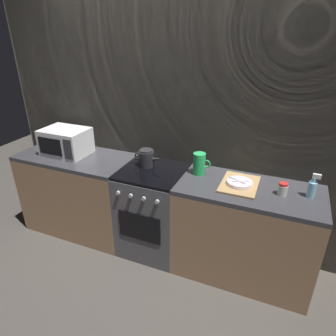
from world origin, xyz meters
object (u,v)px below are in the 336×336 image
at_px(kettle, 146,158).
at_px(pitcher, 199,164).
at_px(stove_unit, 153,210).
at_px(dish_pile, 239,184).
at_px(microwave, 66,142).
at_px(spray_bottle, 312,188).
at_px(spice_jar, 283,189).

relative_size(kettle, pitcher, 1.42).
height_order(stove_unit, kettle, kettle).
xyz_separation_m(stove_unit, dish_pile, (0.81, 0.01, 0.47)).
relative_size(stove_unit, dish_pile, 2.25).
height_order(microwave, dish_pile, microwave).
relative_size(kettle, spray_bottle, 1.40).
bearing_deg(spice_jar, dish_pile, 177.41).
distance_m(kettle, pitcher, 0.52).
relative_size(microwave, pitcher, 2.30).
bearing_deg(kettle, spray_bottle, -0.80).
xyz_separation_m(microwave, spice_jar, (2.15, -0.02, -0.08)).
bearing_deg(kettle, microwave, -176.69).
xyz_separation_m(spice_jar, spray_bottle, (0.21, 0.05, 0.03)).
height_order(stove_unit, microwave, microwave).
relative_size(dish_pile, spray_bottle, 1.97).
distance_m(stove_unit, microwave, 1.16).
distance_m(microwave, kettle, 0.91).
height_order(stove_unit, spice_jar, spice_jar).
bearing_deg(microwave, kettle, 3.31).
bearing_deg(spice_jar, spray_bottle, 13.71).
height_order(kettle, pitcher, pitcher).
height_order(microwave, spray_bottle, microwave).
relative_size(pitcher, spice_jar, 1.90).
bearing_deg(microwave, spray_bottle, 0.78).
distance_m(pitcher, spice_jar, 0.73).
bearing_deg(spray_bottle, microwave, -179.22).
height_order(kettle, dish_pile, kettle).
height_order(microwave, spice_jar, microwave).
distance_m(kettle, spice_jar, 1.25).
xyz_separation_m(pitcher, spray_bottle, (0.94, -0.05, -0.02)).
height_order(stove_unit, pitcher, pitcher).
bearing_deg(stove_unit, spice_jar, -0.29).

